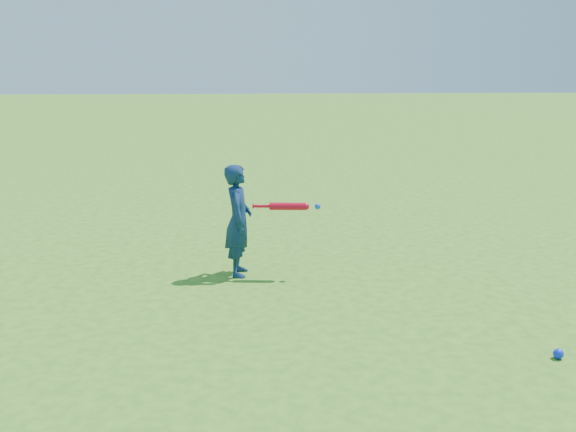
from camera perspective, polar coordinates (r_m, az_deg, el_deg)
The scene contains 4 objects.
ground at distance 6.11m, azimuth -0.42°, elevation -6.77°, with size 80.00×80.00×0.00m, color #38771C.
child at distance 6.46m, azimuth -4.44°, elevation -0.40°, with size 0.41×0.27×1.14m, color #10274D.
ground_ball_blue at distance 5.19m, azimuth 22.90°, elevation -11.22°, with size 0.08×0.08×0.08m, color #0D28E3.
bat_swing at distance 6.35m, azimuth 0.23°, elevation 0.86°, with size 0.68×0.11×0.08m.
Camera 1 is at (-0.35, -5.72, 2.11)m, focal length 40.00 mm.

